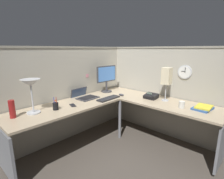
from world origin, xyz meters
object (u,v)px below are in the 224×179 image
at_px(laptop, 84,96).
at_px(book_stack, 203,108).
at_px(pen_cup, 56,106).
at_px(cell_phone, 73,105).
at_px(wall_clock, 185,72).
at_px(keyboard, 109,98).
at_px(computer_mouse, 121,95).
at_px(thermos_flask, 12,109).
at_px(desk_lamp_paper, 167,77).
at_px(desk_lamp_dome, 31,86).
at_px(monitor, 107,77).
at_px(office_phone, 151,96).
at_px(coffee_mug, 182,105).

distance_m(laptop, book_stack, 1.83).
height_order(pen_cup, cell_phone, pen_cup).
bearing_deg(book_stack, wall_clock, 53.99).
height_order(book_stack, wall_clock, wall_clock).
height_order(keyboard, computer_mouse, computer_mouse).
bearing_deg(pen_cup, thermos_flask, 166.72).
bearing_deg(pen_cup, keyboard, -11.18).
bearing_deg(desk_lamp_paper, desk_lamp_dome, 149.45).
bearing_deg(thermos_flask, wall_clock, -28.29).
height_order(monitor, keyboard, monitor).
bearing_deg(book_stack, desk_lamp_paper, 88.61).
xyz_separation_m(pen_cup, desk_lamp_paper, (1.41, -0.89, 0.33)).
relative_size(desk_lamp_paper, wall_clock, 2.41).
relative_size(monitor, cell_phone, 3.47).
relative_size(cell_phone, thermos_flask, 0.65).
distance_m(office_phone, coffee_mug, 0.57).
distance_m(cell_phone, desk_lamp_paper, 1.50).
height_order(monitor, computer_mouse, monitor).
xyz_separation_m(cell_phone, wall_clock, (1.43, -1.04, 0.44)).
bearing_deg(cell_phone, monitor, 32.01).
height_order(computer_mouse, desk_lamp_paper, desk_lamp_paper).
bearing_deg(thermos_flask, monitor, 3.07).
distance_m(keyboard, desk_lamp_paper, 0.98).
bearing_deg(computer_mouse, desk_lamp_dome, 169.05).
bearing_deg(wall_clock, coffee_mug, -159.71).
height_order(monitor, thermos_flask, monitor).
height_order(laptop, pen_cup, pen_cup).
bearing_deg(laptop, pen_cup, -162.10).
relative_size(monitor, wall_clock, 2.27).
height_order(cell_phone, wall_clock, wall_clock).
distance_m(laptop, desk_lamp_dome, 0.97).
xyz_separation_m(laptop, coffee_mug, (0.61, -1.43, 0.02)).
distance_m(monitor, thermos_flask, 1.70).
relative_size(cell_phone, office_phone, 0.69).
relative_size(computer_mouse, desk_lamp_paper, 0.20).
bearing_deg(office_phone, wall_clock, -50.69).
distance_m(desk_lamp_dome, wall_clock, 2.27).
bearing_deg(desk_lamp_paper, computer_mouse, 108.87).
xyz_separation_m(laptop, desk_lamp_dome, (-0.90, -0.11, 0.34)).
distance_m(computer_mouse, coffee_mug, 1.04).
xyz_separation_m(pen_cup, cell_phone, (0.26, -0.02, -0.05)).
bearing_deg(coffee_mug, laptop, 113.05).
distance_m(laptop, keyboard, 0.44).
bearing_deg(cell_phone, coffee_mug, -32.23).
height_order(keyboard, thermos_flask, thermos_flask).
distance_m(keyboard, book_stack, 1.40).
distance_m(cell_phone, thermos_flask, 0.78).
xyz_separation_m(office_phone, wall_clock, (0.32, -0.39, 0.41)).
height_order(pen_cup, thermos_flask, thermos_flask).
xyz_separation_m(laptop, wall_clock, (1.05, -1.27, 0.42)).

